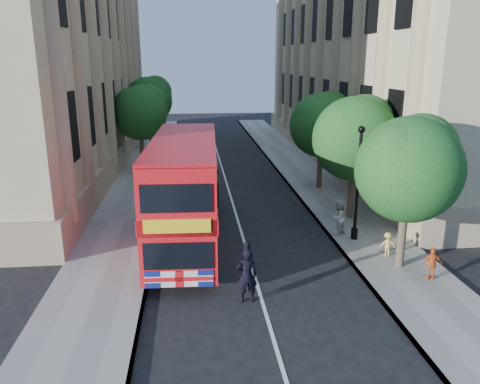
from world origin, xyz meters
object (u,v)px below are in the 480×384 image
object	(u,v)px
lamp_post	(357,188)
double_decker_bus	(185,189)
police_constable	(247,276)
woman_pedestrian	(338,217)
box_van	(202,190)

from	to	relation	value
lamp_post	double_decker_bus	distance (m)	7.61
police_constable	woman_pedestrian	size ratio (longest dim) A/B	1.16
police_constable	lamp_post	bearing A→B (deg)	-141.58
double_decker_bus	box_van	xyz separation A→B (m)	(0.79, 4.46, -1.32)
woman_pedestrian	box_van	bearing A→B (deg)	-70.79
double_decker_bus	police_constable	distance (m)	5.99
box_van	woman_pedestrian	distance (m)	7.51
woman_pedestrian	double_decker_bus	bearing A→B (deg)	-34.61
woman_pedestrian	police_constable	bearing A→B (deg)	12.21
woman_pedestrian	lamp_post	bearing A→B (deg)	97.83
police_constable	woman_pedestrian	world-z (taller)	police_constable
police_constable	woman_pedestrian	xyz separation A→B (m)	(4.93, 5.61, -0.01)
box_van	lamp_post	bearing A→B (deg)	-31.97
police_constable	double_decker_bus	bearing A→B (deg)	-72.63
lamp_post	woman_pedestrian	size ratio (longest dim) A/B	3.08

